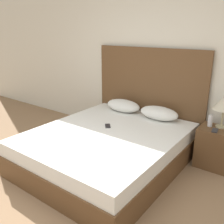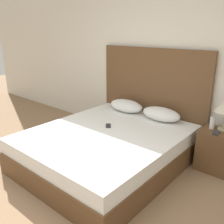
{
  "view_description": "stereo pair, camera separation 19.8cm",
  "coord_description": "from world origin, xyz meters",
  "px_view_note": "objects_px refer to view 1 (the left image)",
  "views": [
    {
      "loc": [
        1.78,
        -1.05,
        1.78
      ],
      "look_at": [
        -0.11,
        1.47,
        0.73
      ],
      "focal_mm": 40.0,
      "sensor_mm": 36.0,
      "label": 1
    },
    {
      "loc": [
        1.93,
        -0.93,
        1.78
      ],
      "look_at": [
        -0.11,
        1.47,
        0.73
      ],
      "focal_mm": 40.0,
      "sensor_mm": 36.0,
      "label": 2
    }
  ],
  "objects_px": {
    "phone_on_bed": "(108,126)",
    "table_lamp": "(224,103)",
    "nightstand": "(215,148)",
    "phone_on_nightstand": "(215,130)",
    "bed": "(107,148)"
  },
  "relations": [
    {
      "from": "nightstand",
      "to": "table_lamp",
      "type": "relative_size",
      "value": 1.27
    },
    {
      "from": "table_lamp",
      "to": "phone_on_nightstand",
      "type": "relative_size",
      "value": 2.72
    },
    {
      "from": "bed",
      "to": "phone_on_nightstand",
      "type": "distance_m",
      "value": 1.42
    },
    {
      "from": "bed",
      "to": "nightstand",
      "type": "height_order",
      "value": "nightstand"
    },
    {
      "from": "nightstand",
      "to": "phone_on_nightstand",
      "type": "distance_m",
      "value": 0.29
    },
    {
      "from": "bed",
      "to": "phone_on_nightstand",
      "type": "xyz_separation_m",
      "value": [
        1.18,
        0.73,
        0.31
      ]
    },
    {
      "from": "phone_on_bed",
      "to": "nightstand",
      "type": "bearing_deg",
      "value": 26.65
    },
    {
      "from": "phone_on_bed",
      "to": "table_lamp",
      "type": "xyz_separation_m",
      "value": [
        1.33,
        0.73,
        0.39
      ]
    },
    {
      "from": "phone_on_bed",
      "to": "table_lamp",
      "type": "bearing_deg",
      "value": 28.92
    },
    {
      "from": "phone_on_bed",
      "to": "phone_on_nightstand",
      "type": "xyz_separation_m",
      "value": [
        1.3,
        0.56,
        0.07
      ]
    },
    {
      "from": "phone_on_bed",
      "to": "table_lamp",
      "type": "height_order",
      "value": "table_lamp"
    },
    {
      "from": "phone_on_nightstand",
      "to": "table_lamp",
      "type": "bearing_deg",
      "value": 80.22
    },
    {
      "from": "phone_on_bed",
      "to": "nightstand",
      "type": "height_order",
      "value": "nightstand"
    },
    {
      "from": "nightstand",
      "to": "phone_on_nightstand",
      "type": "height_order",
      "value": "phone_on_nightstand"
    },
    {
      "from": "phone_on_bed",
      "to": "phone_on_nightstand",
      "type": "distance_m",
      "value": 1.42
    }
  ]
}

